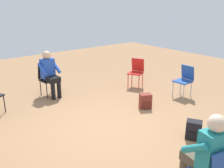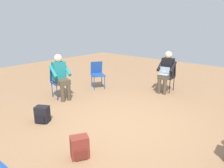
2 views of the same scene
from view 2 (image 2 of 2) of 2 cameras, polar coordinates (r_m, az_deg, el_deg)
The scene contains 8 objects.
ground_plane at distance 4.67m, azimuth 1.75°, elevation -10.61°, with size 15.84×15.84×0.00m, color #99704C.
chair_northwest at distance 7.07m, azimuth -3.84°, elevation 2.94°, with size 0.58×0.56×0.85m.
chair_north at distance 6.99m, azimuth 14.41°, elevation 2.30°, with size 0.44×0.47×0.85m.
chair_west at distance 6.35m, azimuth -13.81°, elevation 0.99°, with size 0.51×0.47×0.85m.
person_with_laptop at distance 6.79m, azimuth 14.01°, elevation 3.64°, with size 0.53×0.55×1.24m.
person_in_teal at distance 6.16m, azimuth -13.31°, elevation 2.46°, with size 0.57×0.56×1.24m.
backpack_near_laptop_user at distance 4.95m, azimuth -17.71°, elevation -7.79°, with size 0.34×0.31×0.36m.
backpack_by_empty_chair at distance 3.64m, azimuth -8.44°, elevation -16.26°, with size 0.31×0.34×0.36m.
Camera 2 is at (2.62, -3.24, 2.09)m, focal length 35.00 mm.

